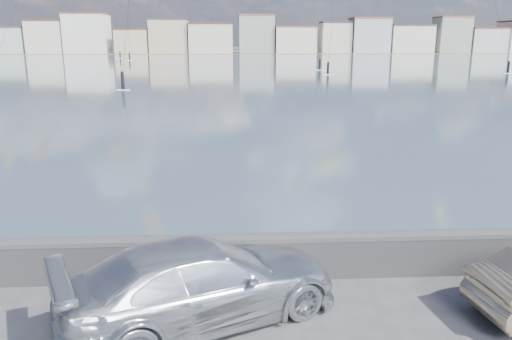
{
  "coord_description": "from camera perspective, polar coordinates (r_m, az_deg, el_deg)",
  "views": [
    {
      "loc": [
        0.37,
        -7.66,
        5.27
      ],
      "look_at": [
        1.0,
        4.0,
        2.2
      ],
      "focal_mm": 35.0,
      "sensor_mm": 36.0,
      "label": 1
    }
  ],
  "objects": [
    {
      "name": "bay_water",
      "position": [
        99.3,
        -3.38,
        11.68
      ],
      "size": [
        500.0,
        177.0,
        0.0
      ],
      "primitive_type": "cube",
      "color": "#354B51",
      "rests_on": "ground"
    },
    {
      "name": "far_shore_strip",
      "position": [
        207.72,
        -3.3,
        13.27
      ],
      "size": [
        500.0,
        60.0,
        0.0
      ],
      "primitive_type": "cube",
      "color": "#4C473D",
      "rests_on": "ground"
    },
    {
      "name": "seawall",
      "position": [
        11.37,
        -4.75,
        -9.66
      ],
      "size": [
        400.0,
        0.36,
        1.08
      ],
      "color": "#28282B",
      "rests_on": "ground"
    },
    {
      "name": "far_buildings",
      "position": [
        193.66,
        -2.93,
        14.95
      ],
      "size": [
        240.79,
        13.26,
        14.6
      ],
      "color": "silver",
      "rests_on": "ground"
    },
    {
      "name": "car_silver",
      "position": [
        9.81,
        -6.2,
        -12.56
      ],
      "size": [
        5.85,
        4.25,
        1.57
      ],
      "primitive_type": "imported",
      "rotation": [
        0.0,
        0.0,
        2.0
      ],
      "color": "silver",
      "rests_on": "ground"
    }
  ]
}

